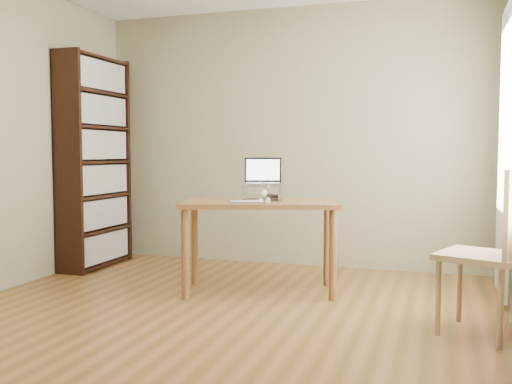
# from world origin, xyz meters

# --- Properties ---
(room) EXTENTS (4.04, 4.54, 2.64)m
(room) POSITION_xyz_m (0.03, 0.01, 1.30)
(room) COLOR brown
(room) RESTS_ON ground
(bookshelf) EXTENTS (0.30, 0.90, 2.10)m
(bookshelf) POSITION_xyz_m (-1.83, 1.55, 1.05)
(bookshelf) COLOR black
(bookshelf) RESTS_ON ground
(desk) EXTENTS (1.39, 0.95, 0.75)m
(desk) POSITION_xyz_m (0.06, 1.04, 0.64)
(desk) COLOR brown
(desk) RESTS_ON ground
(laptop_stand) EXTENTS (0.32, 0.25, 0.13)m
(laptop_stand) POSITION_xyz_m (0.06, 1.12, 0.83)
(laptop_stand) COLOR silver
(laptop_stand) RESTS_ON desk
(laptop) EXTENTS (0.36, 0.34, 0.22)m
(laptop) POSITION_xyz_m (0.06, 1.17, 0.94)
(laptop) COLOR silver
(laptop) RESTS_ON laptop_stand
(keyboard) EXTENTS (0.29, 0.20, 0.02)m
(keyboard) POSITION_xyz_m (0.03, 0.82, 0.76)
(keyboard) COLOR silver
(keyboard) RESTS_ON desk
(coaster) EXTENTS (0.11, 0.11, 0.01)m
(coaster) POSITION_xyz_m (0.66, 0.75, 0.75)
(coaster) COLOR brown
(coaster) RESTS_ON desk
(cat) EXTENTS (0.26, 0.49, 0.16)m
(cat) POSITION_xyz_m (0.08, 1.15, 0.82)
(cat) COLOR #423934
(cat) RESTS_ON desk
(chair) EXTENTS (0.61, 0.60, 1.05)m
(chair) POSITION_xyz_m (1.78, 0.42, 0.57)
(chair) COLOR tan
(chair) RESTS_ON ground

